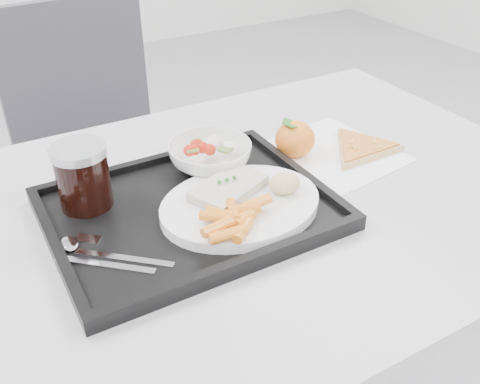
{
  "coord_description": "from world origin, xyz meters",
  "views": [
    {
      "loc": [
        -0.38,
        -0.37,
        1.27
      ],
      "look_at": [
        -0.0,
        0.29,
        0.77
      ],
      "focal_mm": 40.0,
      "sensor_mm": 36.0,
      "label": 1
    }
  ],
  "objects_px": {
    "chair": "(97,148)",
    "table": "(238,229)",
    "dinner_plate": "(240,205)",
    "tangerine": "(295,139)",
    "salad_bowl": "(210,156)",
    "pizza_slice": "(362,147)",
    "cola_glass": "(83,175)",
    "tray": "(190,211)"
  },
  "relations": [
    {
      "from": "chair",
      "to": "salad_bowl",
      "type": "relative_size",
      "value": 6.11
    },
    {
      "from": "tangerine",
      "to": "cola_glass",
      "type": "bearing_deg",
      "value": 178.71
    },
    {
      "from": "salad_bowl",
      "to": "tangerine",
      "type": "xyz_separation_m",
      "value": [
        0.18,
        -0.02,
        -0.0
      ]
    },
    {
      "from": "table",
      "to": "salad_bowl",
      "type": "distance_m",
      "value": 0.14
    },
    {
      "from": "tangerine",
      "to": "chair",
      "type": "bearing_deg",
      "value": 111.07
    },
    {
      "from": "table",
      "to": "dinner_plate",
      "type": "height_order",
      "value": "dinner_plate"
    },
    {
      "from": "cola_glass",
      "to": "pizza_slice",
      "type": "distance_m",
      "value": 0.54
    },
    {
      "from": "tangerine",
      "to": "pizza_slice",
      "type": "distance_m",
      "value": 0.14
    },
    {
      "from": "table",
      "to": "tangerine",
      "type": "relative_size",
      "value": 11.84
    },
    {
      "from": "table",
      "to": "pizza_slice",
      "type": "distance_m",
      "value": 0.31
    },
    {
      "from": "dinner_plate",
      "to": "tangerine",
      "type": "bearing_deg",
      "value": 33.55
    },
    {
      "from": "salad_bowl",
      "to": "dinner_plate",
      "type": "bearing_deg",
      "value": -97.85
    },
    {
      "from": "table",
      "to": "cola_glass",
      "type": "relative_size",
      "value": 11.11
    },
    {
      "from": "chair",
      "to": "dinner_plate",
      "type": "distance_m",
      "value": 0.79
    },
    {
      "from": "tray",
      "to": "dinner_plate",
      "type": "height_order",
      "value": "dinner_plate"
    },
    {
      "from": "table",
      "to": "cola_glass",
      "type": "bearing_deg",
      "value": 159.52
    },
    {
      "from": "salad_bowl",
      "to": "pizza_slice",
      "type": "bearing_deg",
      "value": -13.92
    },
    {
      "from": "tray",
      "to": "salad_bowl",
      "type": "xyz_separation_m",
      "value": [
        0.09,
        0.1,
        0.03
      ]
    },
    {
      "from": "chair",
      "to": "pizza_slice",
      "type": "xyz_separation_m",
      "value": [
        0.36,
        -0.68,
        0.22
      ]
    },
    {
      "from": "tangerine",
      "to": "tray",
      "type": "bearing_deg",
      "value": -162.54
    },
    {
      "from": "salad_bowl",
      "to": "pizza_slice",
      "type": "height_order",
      "value": "salad_bowl"
    },
    {
      "from": "tray",
      "to": "dinner_plate",
      "type": "relative_size",
      "value": 1.67
    },
    {
      "from": "table",
      "to": "cola_glass",
      "type": "xyz_separation_m",
      "value": [
        -0.24,
        0.09,
        0.14
      ]
    },
    {
      "from": "chair",
      "to": "cola_glass",
      "type": "xyz_separation_m",
      "value": [
        -0.17,
        -0.61,
        0.28
      ]
    },
    {
      "from": "salad_bowl",
      "to": "tangerine",
      "type": "distance_m",
      "value": 0.18
    },
    {
      "from": "tray",
      "to": "dinner_plate",
      "type": "distance_m",
      "value": 0.09
    },
    {
      "from": "tray",
      "to": "tangerine",
      "type": "bearing_deg",
      "value": 17.46
    },
    {
      "from": "dinner_plate",
      "to": "cola_glass",
      "type": "xyz_separation_m",
      "value": [
        -0.21,
        0.14,
        0.05
      ]
    },
    {
      "from": "dinner_plate",
      "to": "cola_glass",
      "type": "relative_size",
      "value": 2.5
    },
    {
      "from": "chair",
      "to": "cola_glass",
      "type": "bearing_deg",
      "value": -105.33
    },
    {
      "from": "dinner_plate",
      "to": "tangerine",
      "type": "height_order",
      "value": "tangerine"
    },
    {
      "from": "salad_bowl",
      "to": "cola_glass",
      "type": "relative_size",
      "value": 1.41
    },
    {
      "from": "dinner_plate",
      "to": "salad_bowl",
      "type": "bearing_deg",
      "value": 82.15
    },
    {
      "from": "cola_glass",
      "to": "tangerine",
      "type": "xyz_separation_m",
      "value": [
        0.41,
        -0.01,
        -0.04
      ]
    },
    {
      "from": "salad_bowl",
      "to": "pizza_slice",
      "type": "relative_size",
      "value": 0.59
    },
    {
      "from": "chair",
      "to": "tangerine",
      "type": "relative_size",
      "value": 9.18
    },
    {
      "from": "tray",
      "to": "salad_bowl",
      "type": "height_order",
      "value": "salad_bowl"
    },
    {
      "from": "chair",
      "to": "dinner_plate",
      "type": "xyz_separation_m",
      "value": [
        0.04,
        -0.75,
        0.24
      ]
    },
    {
      "from": "chair",
      "to": "pizza_slice",
      "type": "relative_size",
      "value": 3.63
    },
    {
      "from": "chair",
      "to": "salad_bowl",
      "type": "xyz_separation_m",
      "value": [
        0.06,
        -0.61,
        0.25
      ]
    },
    {
      "from": "chair",
      "to": "dinner_plate",
      "type": "bearing_deg",
      "value": -86.69
    },
    {
      "from": "chair",
      "to": "table",
      "type": "bearing_deg",
      "value": -84.43
    }
  ]
}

